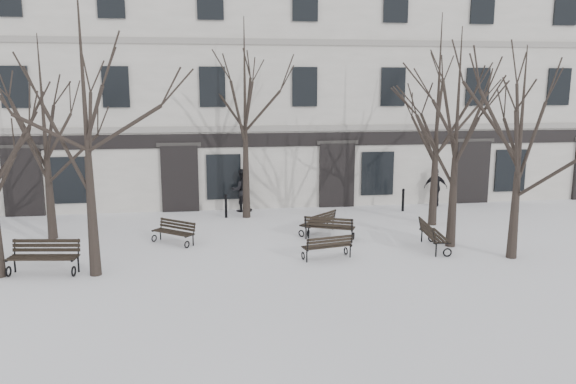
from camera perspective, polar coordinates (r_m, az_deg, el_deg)
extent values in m
plane|color=white|center=(17.63, -0.52, -7.28)|extent=(100.00, 100.00, 0.00)
cube|color=silver|center=(29.70, -3.83, 10.83)|extent=(40.00, 10.00, 11.00)
cube|color=gray|center=(24.76, -2.93, 6.45)|extent=(40.00, 0.12, 0.25)
cube|color=gray|center=(24.75, -3.01, 15.02)|extent=(40.00, 0.12, 0.25)
cube|color=black|center=(24.79, -2.91, 5.30)|extent=(40.00, 0.10, 0.60)
cube|color=black|center=(26.10, -25.31, 0.89)|extent=(1.60, 0.22, 2.90)
cube|color=#2D2B28|center=(25.87, -25.60, 4.15)|extent=(1.90, 0.08, 0.18)
cube|color=black|center=(25.59, -21.26, 1.13)|extent=(1.50, 0.14, 2.00)
cube|color=black|center=(24.93, -10.92, 1.32)|extent=(1.60, 0.22, 2.90)
cube|color=#2D2B28|center=(24.69, -11.04, 4.74)|extent=(1.90, 0.08, 0.18)
cube|color=black|center=(24.90, -6.55, 1.55)|extent=(1.50, 0.14, 2.00)
cube|color=black|center=(25.52, 4.98, 1.70)|extent=(1.60, 0.22, 2.90)
cube|color=#2D2B28|center=(25.29, 5.05, 5.04)|extent=(1.90, 0.08, 0.18)
cube|color=black|center=(26.01, 9.06, 1.88)|extent=(1.50, 0.14, 2.00)
cube|color=black|center=(27.70, 18.21, 1.91)|extent=(1.60, 0.22, 2.90)
cube|color=#2D2B28|center=(27.48, 18.43, 4.99)|extent=(1.90, 0.08, 0.18)
cube|color=black|center=(28.58, 21.64, 2.05)|extent=(1.50, 0.14, 2.00)
cube|color=black|center=(25.80, -26.02, 9.57)|extent=(1.10, 0.14, 1.70)
cube|color=black|center=(24.87, -17.09, 10.17)|extent=(1.10, 0.14, 1.70)
cube|color=black|center=(24.57, -7.69, 10.54)|extent=(1.10, 0.14, 1.70)
cube|color=black|center=(24.92, 1.70, 10.63)|extent=(1.10, 0.14, 1.70)
cube|color=black|center=(25.17, 1.75, 18.86)|extent=(1.10, 0.14, 1.70)
cube|color=black|center=(25.89, 10.61, 10.46)|extent=(1.10, 0.14, 1.70)
cube|color=black|center=(26.13, 10.90, 18.38)|extent=(1.10, 0.14, 1.70)
cube|color=black|center=(27.41, 18.70, 10.09)|extent=(1.10, 0.14, 1.70)
cube|color=black|center=(27.64, 19.17, 17.56)|extent=(1.10, 0.14, 1.70)
cube|color=black|center=(29.41, 25.79, 9.61)|extent=(1.10, 0.14, 1.70)
cube|color=black|center=(29.62, 26.38, 16.57)|extent=(1.10, 0.14, 1.70)
cone|color=black|center=(17.09, -19.28, -2.39)|extent=(0.34, 0.34, 3.51)
cone|color=black|center=(19.91, 16.37, -1.02)|extent=(0.34, 0.34, 3.08)
cone|color=black|center=(19.25, 22.00, -2.21)|extent=(0.34, 0.34, 2.80)
cone|color=black|center=(21.82, -23.03, -0.52)|extent=(0.34, 0.34, 3.03)
cone|color=black|center=(23.37, -4.28, 1.52)|extent=(0.34, 0.34, 3.42)
cone|color=black|center=(22.81, 14.62, 0.96)|extent=(0.34, 0.34, 3.42)
torus|color=black|center=(18.32, -26.52, -7.24)|extent=(0.10, 0.33, 0.32)
cylinder|color=black|center=(18.64, -26.01, -6.60)|extent=(0.06, 0.06, 0.50)
cube|color=black|center=(18.40, -26.34, -6.04)|extent=(0.13, 0.61, 0.06)
torus|color=black|center=(17.58, -20.94, -7.54)|extent=(0.10, 0.33, 0.32)
cylinder|color=black|center=(17.91, -20.52, -6.86)|extent=(0.06, 0.06, 0.50)
cube|color=black|center=(17.66, -20.79, -6.28)|extent=(0.13, 0.61, 0.06)
cube|color=black|center=(17.79, -23.93, -6.32)|extent=(1.99, 0.36, 0.04)
cube|color=black|center=(17.92, -23.74, -6.18)|extent=(1.99, 0.36, 0.04)
cube|color=black|center=(18.06, -23.55, -6.04)|extent=(1.99, 0.36, 0.04)
cube|color=black|center=(18.20, -23.36, -5.90)|extent=(1.99, 0.36, 0.04)
cube|color=black|center=(18.20, -23.34, -5.42)|extent=(1.98, 0.30, 0.10)
cube|color=black|center=(18.18, -23.34, -5.00)|extent=(1.98, 0.30, 0.10)
cube|color=black|center=(18.17, -23.34, -4.58)|extent=(1.98, 0.30, 0.10)
cylinder|color=black|center=(18.59, -26.01, -5.13)|extent=(0.06, 0.16, 0.55)
cylinder|color=black|center=(17.86, -20.52, -5.33)|extent=(0.06, 0.16, 0.55)
torus|color=black|center=(20.36, 6.67, -4.46)|extent=(0.16, 0.28, 0.29)
cylinder|color=black|center=(20.00, 6.52, -4.49)|extent=(0.05, 0.05, 0.44)
cube|color=black|center=(20.11, 6.61, -3.75)|extent=(0.26, 0.52, 0.05)
torus|color=black|center=(20.67, 2.07, -4.16)|extent=(0.16, 0.28, 0.29)
cylinder|color=black|center=(20.31, 1.84, -4.18)|extent=(0.05, 0.05, 0.44)
cube|color=black|center=(20.42, 1.96, -3.46)|extent=(0.26, 0.52, 0.05)
cube|color=black|center=(20.45, 4.39, -3.41)|extent=(1.66, 0.78, 0.03)
cube|color=black|center=(20.32, 4.31, -3.50)|extent=(1.66, 0.78, 0.03)
cube|color=black|center=(20.19, 4.24, -3.59)|extent=(1.66, 0.78, 0.03)
cube|color=black|center=(20.06, 4.16, -3.69)|extent=(1.66, 0.78, 0.03)
cube|color=black|center=(19.99, 4.14, -3.36)|extent=(1.64, 0.73, 0.09)
cube|color=black|center=(19.94, 4.14, -3.05)|extent=(1.64, 0.73, 0.09)
cube|color=black|center=(19.89, 4.13, -2.73)|extent=(1.64, 0.73, 0.09)
cylinder|color=black|center=(19.82, 6.51, -3.38)|extent=(0.09, 0.14, 0.49)
cylinder|color=black|center=(20.13, 1.80, -3.09)|extent=(0.09, 0.14, 0.49)
torus|color=black|center=(18.59, 5.89, -5.98)|extent=(0.10, 0.26, 0.26)
cylinder|color=black|center=(18.29, 6.34, -6.02)|extent=(0.04, 0.04, 0.40)
cube|color=black|center=(18.37, 6.13, -5.29)|extent=(0.15, 0.49, 0.04)
torus|color=black|center=(18.00, 1.54, -6.49)|extent=(0.10, 0.26, 0.26)
cylinder|color=black|center=(17.69, 1.92, -6.54)|extent=(0.04, 0.04, 0.40)
cube|color=black|center=(17.77, 1.73, -5.78)|extent=(0.15, 0.49, 0.04)
cube|color=black|center=(18.23, 3.72, -5.32)|extent=(1.58, 0.42, 0.03)
cube|color=black|center=(18.12, 3.88, -5.42)|extent=(1.58, 0.42, 0.03)
cube|color=black|center=(18.01, 4.04, -5.53)|extent=(1.58, 0.42, 0.03)
cube|color=black|center=(17.90, 4.20, -5.63)|extent=(1.58, 0.42, 0.03)
cube|color=black|center=(17.84, 4.25, -5.30)|extent=(1.57, 0.37, 0.08)
cube|color=black|center=(17.79, 4.28, -4.99)|extent=(1.57, 0.37, 0.08)
cube|color=black|center=(17.74, 4.31, -4.67)|extent=(1.57, 0.37, 0.08)
cylinder|color=black|center=(18.12, 6.46, -4.94)|extent=(0.06, 0.13, 0.44)
cylinder|color=black|center=(17.52, 2.02, -5.43)|extent=(0.06, 0.13, 0.44)
torus|color=black|center=(20.53, -13.44, -4.60)|extent=(0.20, 0.23, 0.26)
cylinder|color=black|center=(20.73, -12.83, -4.20)|extent=(0.04, 0.04, 0.40)
cube|color=black|center=(20.57, -13.16, -3.76)|extent=(0.34, 0.41, 0.04)
torus|color=black|center=(19.52, -10.23, -5.27)|extent=(0.20, 0.23, 0.26)
cylinder|color=black|center=(19.74, -9.62, -4.84)|extent=(0.04, 0.04, 0.40)
cube|color=black|center=(19.57, -9.94, -4.38)|extent=(0.34, 0.41, 0.04)
cube|color=black|center=(19.92, -11.98, -4.13)|extent=(1.30, 1.07, 0.03)
cube|color=black|center=(20.00, -11.73, -4.06)|extent=(1.30, 1.07, 0.03)
cube|color=black|center=(20.09, -11.49, -3.98)|extent=(1.30, 1.07, 0.03)
cube|color=black|center=(20.18, -11.25, -3.90)|extent=(1.30, 1.07, 0.03)
cube|color=black|center=(20.18, -11.20, -3.56)|extent=(1.27, 1.04, 0.08)
cube|color=black|center=(20.17, -11.17, -3.26)|extent=(1.27, 1.04, 0.08)
cube|color=black|center=(20.16, -11.15, -2.95)|extent=(1.27, 1.04, 0.08)
cylinder|color=black|center=(20.69, -12.74, -3.14)|extent=(0.11, 0.12, 0.45)
cylinder|color=black|center=(19.69, -9.52, -3.73)|extent=(0.11, 0.12, 0.45)
torus|color=black|center=(21.83, 3.86, -3.39)|extent=(0.22, 0.23, 0.27)
cylinder|color=black|center=(21.63, 4.58, -3.32)|extent=(0.05, 0.05, 0.41)
cube|color=black|center=(21.68, 4.23, -2.73)|extent=(0.38, 0.40, 0.05)
torus|color=black|center=(20.62, 1.37, -4.22)|extent=(0.22, 0.23, 0.27)
cylinder|color=black|center=(20.40, 2.11, -4.16)|extent=(0.05, 0.05, 0.41)
cube|color=black|center=(20.45, 1.74, -3.53)|extent=(0.38, 0.40, 0.05)
cube|color=black|center=(21.17, 2.58, -2.99)|extent=(1.26, 1.19, 0.03)
cube|color=black|center=(21.09, 2.86, -3.04)|extent=(1.26, 1.19, 0.03)
cube|color=black|center=(21.02, 3.14, -3.09)|extent=(1.26, 1.19, 0.03)
cube|color=black|center=(20.95, 3.43, -3.14)|extent=(1.26, 1.19, 0.03)
cube|color=black|center=(20.90, 3.51, -2.84)|extent=(1.22, 1.15, 0.08)
cube|color=black|center=(20.86, 3.56, -2.55)|extent=(1.22, 1.15, 0.08)
cube|color=black|center=(20.83, 3.61, -2.27)|extent=(1.22, 1.15, 0.08)
cylinder|color=black|center=(21.50, 4.76, -2.34)|extent=(0.12, 0.12, 0.46)
cylinder|color=black|center=(20.26, 2.28, -3.13)|extent=(0.12, 0.12, 0.46)
torus|color=black|center=(18.97, 15.88, -5.93)|extent=(0.30, 0.08, 0.30)
cylinder|color=black|center=(18.84, 14.81, -5.72)|extent=(0.05, 0.05, 0.47)
cube|color=black|center=(18.83, 15.39, -5.02)|extent=(0.57, 0.11, 0.05)
torus|color=black|center=(20.59, 14.43, -4.54)|extent=(0.30, 0.08, 0.30)
cylinder|color=black|center=(20.47, 13.44, -4.33)|extent=(0.05, 0.05, 0.47)
cube|color=black|center=(20.46, 13.97, -3.69)|extent=(0.57, 0.11, 0.05)
cube|color=black|center=(19.70, 15.29, -4.25)|extent=(0.30, 1.86, 0.04)
cube|color=black|center=(19.66, 14.88, -4.26)|extent=(0.30, 1.86, 0.04)
cube|color=black|center=(19.62, 14.48, -4.27)|extent=(0.30, 1.86, 0.04)
cube|color=black|center=(19.58, 14.07, -4.28)|extent=(0.30, 1.86, 0.04)
cube|color=black|center=(19.53, 13.97, -3.91)|extent=(0.24, 1.85, 0.09)
cube|color=black|center=(19.50, 13.92, -3.55)|extent=(0.24, 1.85, 0.09)
cube|color=black|center=(19.46, 13.88, -3.20)|extent=(0.24, 1.85, 0.09)
cylinder|color=black|center=(18.70, 14.63, -4.43)|extent=(0.15, 0.06, 0.51)
cylinder|color=black|center=(20.34, 13.26, -3.14)|extent=(0.15, 0.06, 0.51)
cylinder|color=black|center=(23.62, -6.32, -1.51)|extent=(0.11, 0.11, 0.92)
sphere|color=black|center=(23.52, -6.34, -0.37)|extent=(0.13, 0.13, 0.13)
cylinder|color=black|center=(25.21, 11.60, -0.88)|extent=(0.11, 0.11, 0.93)
sphere|color=black|center=(25.11, 11.65, 0.21)|extent=(0.13, 0.13, 0.13)
imported|color=black|center=(24.84, -4.68, -1.96)|extent=(0.99, 0.81, 1.89)
imported|color=black|center=(26.71, 14.68, -1.38)|extent=(1.12, 0.76, 1.76)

